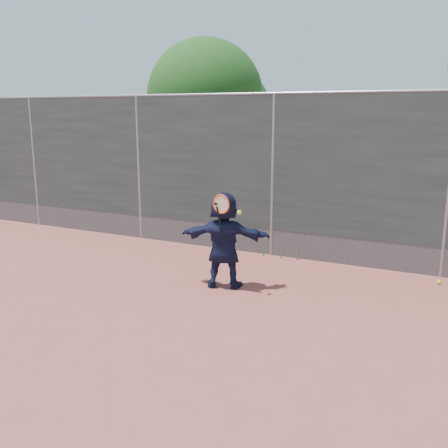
% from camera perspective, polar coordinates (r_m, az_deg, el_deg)
% --- Properties ---
extents(ground, '(80.00, 80.00, 0.00)m').
position_cam_1_polar(ground, '(6.65, -5.57, -11.10)').
color(ground, '#9E4C42').
rests_on(ground, ground).
extents(player, '(1.46, 0.80, 1.51)m').
position_cam_1_polar(player, '(7.67, 0.00, -1.83)').
color(player, '#141937').
rests_on(player, ground).
extents(ball_ground, '(0.07, 0.07, 0.07)m').
position_cam_1_polar(ball_ground, '(8.67, 23.34, -6.11)').
color(ball_ground, '#D0F035').
rests_on(ball_ground, ground).
extents(fence, '(20.00, 0.06, 3.03)m').
position_cam_1_polar(fence, '(9.31, 5.58, 5.89)').
color(fence, '#38423D').
rests_on(fence, ground).
extents(swing_action, '(0.49, 0.13, 0.51)m').
position_cam_1_polar(swing_action, '(7.33, -0.14, 2.07)').
color(swing_action, '#EC4D16').
rests_on(swing_action, ground).
extents(tree_left, '(3.15, 3.00, 4.53)m').
position_cam_1_polar(tree_left, '(13.20, -1.44, 13.84)').
color(tree_left, '#382314').
rests_on(tree_left, ground).
extents(weed_clump, '(0.68, 0.07, 0.30)m').
position_cam_1_polar(weed_clump, '(9.39, 6.83, -3.11)').
color(weed_clump, '#387226').
rests_on(weed_clump, ground).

